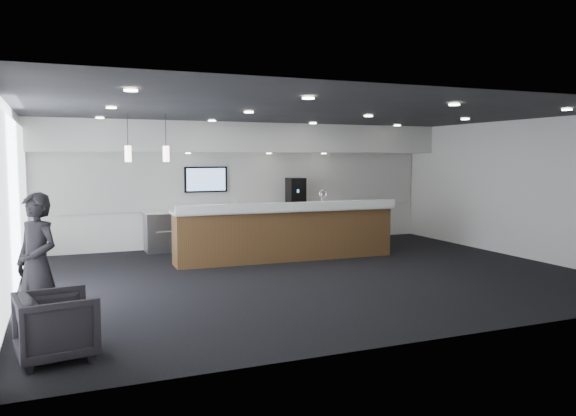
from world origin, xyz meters
name	(u,v)px	position (x,y,z in m)	size (l,w,h in m)	color
ground	(311,274)	(0.00, 0.00, 0.00)	(10.00, 10.00, 0.00)	black
ceiling	(311,112)	(0.00, 0.00, 3.00)	(10.00, 8.00, 0.02)	black
back_wall	(244,185)	(0.00, 4.00, 1.50)	(10.00, 0.02, 3.00)	white
left_wall	(10,203)	(-5.00, 0.00, 1.50)	(0.02, 8.00, 3.00)	white
right_wall	(518,189)	(5.00, 0.00, 1.50)	(0.02, 8.00, 3.00)	white
soffit_bulkhead	(249,138)	(0.00, 3.55, 2.65)	(10.00, 0.90, 0.70)	silver
alcove_panel	(244,181)	(0.00, 3.97, 1.60)	(9.80, 0.06, 1.40)	silver
window_blinds_wall	(13,203)	(-4.96, 0.00, 1.50)	(0.04, 7.36, 2.55)	silver
back_credenza	(249,227)	(0.00, 3.64, 0.48)	(5.06, 0.66, 0.95)	gray
wall_tv	(206,179)	(-1.00, 3.91, 1.65)	(1.05, 0.08, 0.62)	black
pendant_left	(172,154)	(-2.40, 0.80, 2.25)	(0.12, 0.12, 0.30)	beige
pendant_right	(132,154)	(-3.10, 0.80, 2.25)	(0.12, 0.12, 0.30)	beige
ceiling_can_lights	(311,114)	(0.00, 0.00, 2.97)	(7.00, 5.00, 0.02)	white
service_counter	(286,233)	(0.14, 1.57, 0.58)	(4.83, 0.95, 1.49)	#55371C
coffee_machine	(296,192)	(1.28, 3.71, 1.30)	(0.42, 0.54, 0.71)	black
info_sign_left	(234,204)	(-0.40, 3.58, 1.06)	(0.16, 0.02, 0.22)	white
info_sign_right	(301,202)	(1.36, 3.55, 1.06)	(0.16, 0.02, 0.22)	white
armchair	(56,326)	(-4.40, -2.96, 0.37)	(0.78, 0.81, 0.73)	black
lounge_guest	(37,264)	(-4.60, -1.96, 0.88)	(0.64, 0.42, 1.76)	black
cup_0	(320,204)	(1.90, 3.56, 1.00)	(0.11, 0.11, 0.10)	white
cup_1	(315,204)	(1.76, 3.56, 1.00)	(0.11, 0.11, 0.10)	white
cup_2	(310,204)	(1.62, 3.56, 1.00)	(0.11, 0.11, 0.10)	white
cup_3	(305,204)	(1.48, 3.56, 1.00)	(0.11, 0.11, 0.10)	white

